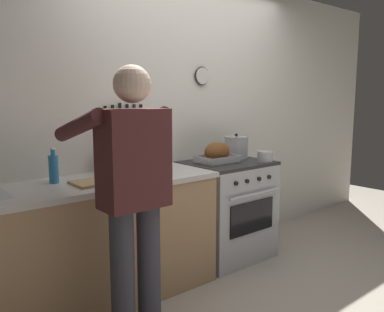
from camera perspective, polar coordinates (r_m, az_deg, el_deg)
ground_plane at (r=3.16m, az=15.26°, el=-19.89°), size 8.00×8.00×0.00m
wall_back at (r=3.72m, az=-1.21°, el=5.64°), size 6.00×0.13×2.60m
counter_block at (r=2.96m, az=-15.66°, el=-12.13°), size 2.03×0.65×0.90m
stove at (r=3.74m, az=4.99°, el=-7.62°), size 0.76×0.67×0.90m
person_cook at (r=2.32m, az=-8.53°, el=-4.90°), size 0.51×0.63×1.66m
roasting_pan at (r=3.55m, az=3.61°, el=0.37°), size 0.35×0.26×0.19m
stock_pot at (r=3.85m, az=6.34°, el=1.27°), size 0.23×0.23×0.24m
saucepan at (r=3.68m, az=10.42°, el=-0.06°), size 0.14×0.14×0.09m
cutting_board at (r=2.80m, az=-13.12°, el=-3.58°), size 0.36×0.24×0.02m
bottle_hot_sauce at (r=3.32m, az=-7.17°, el=-0.58°), size 0.05×0.05×0.16m
bottle_dish_soap at (r=2.87m, az=-19.21°, el=-1.68°), size 0.07×0.07×0.25m
bottle_olive_oil at (r=3.13m, az=-9.07°, el=-0.26°), size 0.07×0.07×0.28m
bottle_wine_red at (r=2.99m, az=-11.00°, el=-0.26°), size 0.07×0.07×0.33m
bottle_soy_sauce at (r=3.15m, az=-12.71°, el=-0.88°), size 0.06×0.06×0.20m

